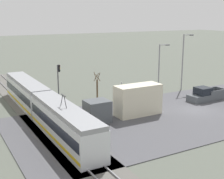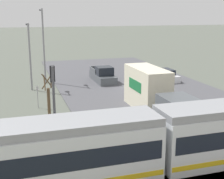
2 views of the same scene
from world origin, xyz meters
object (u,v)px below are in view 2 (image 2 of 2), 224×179
Objects in this scene: sedan_car_0 at (166,76)px; street_tree at (49,101)px; box_truck at (153,93)px; light_rail_tram at (157,142)px; pickup_truck at (103,75)px; street_lamp_near_crossing at (43,41)px; traffic_light_pole at (54,98)px; no_parking_sign at (38,94)px; street_lamp_mid_block at (30,52)px.

sedan_car_0 is 1.08× the size of street_tree.
light_rail_tram is at bearing 66.73° from box_truck.
street_lamp_near_crossing is at bearing -13.93° from pickup_truck.
traffic_light_pole is (8.95, 5.40, 1.75)m from box_truck.
pickup_truck is at bearing -87.02° from box_truck.
light_rail_tram reaches higher than no_parking_sign.
pickup_truck is 2.87× the size of no_parking_sign.
traffic_light_pole reaches higher than no_parking_sign.
sedan_car_0 is 23.58m from traffic_light_pole.
street_tree is 15.32m from street_lamp_near_crossing.
street_lamp_mid_block is at bearing -86.52° from street_tree.
street_lamp_near_crossing is 3.81m from street_lamp_mid_block.
street_lamp_near_crossing is at bearing -63.28° from box_truck.
light_rail_tram is 6.53m from traffic_light_pole.
light_rail_tram is 24.85m from street_lamp_near_crossing.
street_tree is at bearing 58.73° from pickup_truck.
traffic_light_pole is at bearing 31.12° from box_truck.
box_truck is at bearing 128.42° from street_lamp_mid_block.
box_truck is 17.27m from street_lamp_near_crossing.
no_parking_sign is (0.56, -4.38, -0.57)m from street_tree.
street_lamp_mid_block reaches higher than light_rail_tram.
traffic_light_pole is at bearing 91.60° from street_lamp_mid_block.
pickup_truck is at bearing -113.66° from traffic_light_pole.
sedan_car_0 is (-7.09, -11.63, -1.11)m from box_truck.
street_lamp_mid_block is (8.74, 1.53, 3.47)m from pickup_truck.
box_truck is 1.65× the size of pickup_truck.
sedan_car_0 is 16.92m from street_lamp_mid_block.
light_rail_tram is 10.55m from street_tree.
traffic_light_pole is (16.04, 17.04, 2.86)m from sedan_car_0.
no_parking_sign is (9.28, -4.60, -0.52)m from box_truck.
no_parking_sign is (1.66, 10.55, -3.84)m from street_lamp_near_crossing.
sedan_car_0 is at bearing 167.05° from pickup_truck.
street_lamp_near_crossing is (14.71, -3.51, 4.43)m from sedan_car_0.
pickup_truck is 1.46× the size of street_tree.
box_truck is (-3.96, -9.20, 0.07)m from light_rail_tram.
street_tree is (4.77, -9.42, 0.12)m from light_rail_tram.
pickup_truck is 0.80× the size of street_lamp_mid_block.
light_rail_tram is 10.02m from box_truck.
street_tree is at bearing 97.29° from no_parking_sign.
street_tree reaches higher than no_parking_sign.
street_lamp_near_crossing is (6.92, -1.72, 4.28)m from pickup_truck.
light_rail_tram is at bearing 62.06° from sedan_car_0.
pickup_truck is 0.66× the size of street_lamp_near_crossing.
sedan_car_0 is (-11.05, -20.84, -1.04)m from light_rail_tram.
street_lamp_near_crossing is at bearing -119.15° from street_lamp_mid_block.
light_rail_tram is 6.38× the size of sedan_car_0.
traffic_light_pole is (4.99, -3.80, 1.82)m from light_rail_tram.
street_lamp_mid_block is at bearing 60.85° from street_lamp_near_crossing.
street_lamp_near_crossing is 1.21× the size of street_lamp_mid_block.
light_rail_tram is at bearing 81.81° from pickup_truck.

